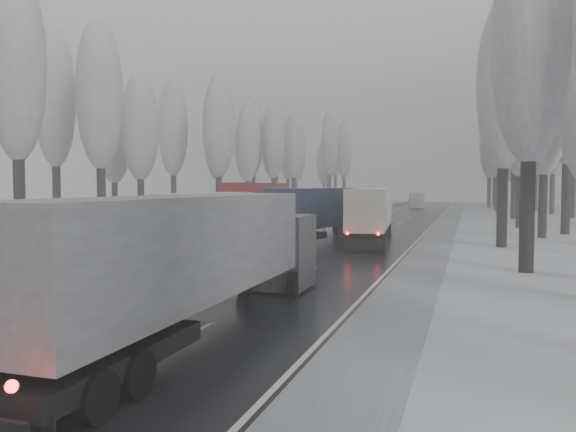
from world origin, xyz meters
The scene contains 56 objects.
ground centered at (0.00, 0.00, 0.00)m, with size 260.00×260.00×0.00m, color silver.
carriageway_right centered at (5.25, 30.00, 0.01)m, with size 7.50×200.00×0.03m, color black.
carriageway_left centered at (-5.25, 30.00, 0.01)m, with size 7.50×200.00×0.03m, color black.
median_slush centered at (0.00, 30.00, 0.02)m, with size 3.00×200.00×0.04m, color #A1A4A9.
shoulder_right centered at (10.20, 30.00, 0.02)m, with size 2.40×200.00×0.04m, color #A1A4A9.
shoulder_left centered at (-10.20, 30.00, 0.02)m, with size 2.40×200.00×0.04m, color #A1A4A9.
median_guardrail centered at (0.00, 29.99, 0.60)m, with size 0.12×200.00×0.76m.
tree_16 centered at (15.04, 15.67, 10.67)m, with size 3.60×3.60×16.53m.
tree_18 centered at (14.51, 27.03, 10.70)m, with size 3.60×3.60×16.58m.
tree_20 centered at (17.90, 35.17, 10.14)m, with size 3.60×3.60×15.71m.
tree_21 centered at (20.12, 39.17, 12.00)m, with size 3.60×3.60×18.62m.
tree_22 centered at (17.02, 45.60, 10.24)m, with size 3.60×3.60×15.86m.
tree_24 centered at (17.90, 51.02, 13.19)m, with size 3.60×3.60×20.49m.
tree_26 centered at (17.56, 61.27, 12.10)m, with size 3.60×3.60×18.78m.
tree_27 centered at (24.72, 65.27, 11.36)m, with size 3.60×3.60×17.62m.
tree_28 centered at (16.34, 71.95, 12.64)m, with size 3.60×3.60×19.62m.
tree_29 centered at (23.71, 75.95, 11.67)m, with size 3.60×3.60×18.11m.
tree_30 centered at (16.56, 81.70, 11.52)m, with size 3.60×3.60×17.86m.
tree_31 centered at (22.48, 85.70, 11.97)m, with size 3.60×3.60×18.58m.
tree_32 centered at (16.63, 89.21, 11.18)m, with size 3.60×3.60×17.33m.
tree_33 centered at (19.77, 93.21, 9.26)m, with size 3.60×3.60×14.33m.
tree_34 centered at (15.73, 96.32, 11.37)m, with size 3.60×3.60×17.63m.
tree_35 centered at (24.94, 100.32, 11.77)m, with size 3.60×3.60×18.25m.
tree_36 centered at (17.04, 106.16, 13.02)m, with size 3.60×3.60×20.23m.
tree_37 centered at (24.02, 110.16, 10.56)m, with size 3.60×3.60×16.37m.
tree_38 centered at (18.73, 116.73, 11.59)m, with size 3.60×3.60×17.97m.
tree_39 centered at (21.55, 120.73, 10.45)m, with size 3.60×3.60×16.19m.
tree_56 centered at (-14.71, 15.70, 11.68)m, with size 3.60×3.60×18.12m.
tree_58 centered at (-15.13, 24.57, 11.10)m, with size 3.60×3.60×17.21m.
tree_59 centered at (-22.80, 28.57, 11.87)m, with size 3.60×3.60×18.41m.
tree_60 centered at (-17.75, 34.20, 9.59)m, with size 3.60×3.60×14.84m.
tree_61 centered at (-23.52, 38.20, 9.02)m, with size 3.60×3.60×13.95m.
tree_62 centered at (-13.94, 43.73, 10.36)m, with size 3.60×3.60×16.04m.
tree_63 centered at (-21.85, 47.73, 10.89)m, with size 3.60×3.60×16.88m.
tree_64 centered at (-18.26, 52.71, 9.96)m, with size 3.60×3.60×15.42m.
tree_65 centered at (-20.05, 56.71, 12.55)m, with size 3.60×3.60×19.48m.
tree_66 centered at (-18.16, 62.35, 9.84)m, with size 3.60×3.60×15.23m.
tree_67 centered at (-19.54, 66.35, 11.03)m, with size 3.60×3.60×17.09m.
tree_68 centered at (-16.58, 69.11, 10.75)m, with size 3.60×3.60×16.65m.
tree_69 centered at (-21.42, 73.11, 12.46)m, with size 3.60×3.60×19.35m.
tree_70 centered at (-16.33, 79.19, 11.03)m, with size 3.60×3.60×17.09m.
tree_71 centered at (-21.09, 83.19, 12.63)m, with size 3.60×3.60×19.61m.
tree_72 centered at (-18.93, 88.54, 9.76)m, with size 3.60×3.60×15.11m.
tree_73 centered at (-21.82, 92.54, 11.11)m, with size 3.60×3.60×17.22m.
tree_74 centered at (-15.07, 99.33, 12.67)m, with size 3.60×3.60×19.68m.
tree_75 centered at (-24.20, 103.33, 11.99)m, with size 3.60×3.60×18.60m.
tree_76 centered at (-14.05, 108.72, 11.95)m, with size 3.60×3.60×18.55m.
tree_77 centered at (-19.66, 112.72, 9.26)m, with size 3.60×3.60×14.32m.
tree_78 centered at (-17.56, 115.31, 12.59)m, with size 3.60×3.60×19.55m.
tree_79 centered at (-20.33, 119.31, 11.01)m, with size 3.60×3.60×17.07m.
truck_grey_tarp centered at (5.44, 1.08, 2.24)m, with size 2.43×14.98×3.83m.
truck_blue_box centered at (2.29, 26.90, 2.28)m, with size 4.06×15.37×3.91m.
truck_cream_box centered at (5.76, 27.41, 2.27)m, with size 3.82×15.30×3.89m.
box_truck_distant centered at (3.30, 89.92, 1.48)m, with size 3.39×8.03×2.91m.
truck_red_white centered at (-4.16, 19.97, 2.11)m, with size 2.50×14.14×3.61m.
truck_red_red centered at (-6.94, 36.39, 2.55)m, with size 4.25×17.15×4.36m.
Camera 1 is at (12.48, -12.83, 4.09)m, focal length 35.00 mm.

